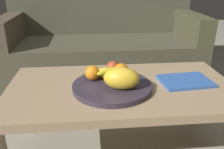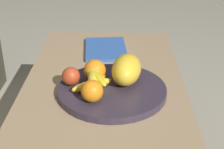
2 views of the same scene
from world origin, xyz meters
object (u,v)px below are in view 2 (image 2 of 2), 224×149
object	(u,v)px
fruit_bowl	(112,90)
magazine	(106,49)
coffee_table	(104,97)
orange_left	(95,70)
orange_front	(92,91)
apple_front	(71,76)
banana_bunch	(94,80)
melon_large_front	(126,69)

from	to	relation	value
fruit_bowl	magazine	bearing A→B (deg)	5.62
coffee_table	orange_left	bearing A→B (deg)	90.07
fruit_bowl	orange_front	xyz separation A→B (m)	(-0.09, 0.06, 0.05)
coffee_table	fruit_bowl	size ratio (longest dim) A/B	2.96
orange_front	apple_front	xyz separation A→B (m)	(0.11, 0.08, -0.00)
coffee_table	apple_front	xyz separation A→B (m)	(-0.03, 0.11, 0.10)
magazine	orange_front	bearing A→B (deg)	171.95
orange_left	magazine	distance (m)	0.33
fruit_bowl	banana_bunch	size ratio (longest dim) A/B	2.48
coffee_table	orange_front	world-z (taller)	orange_front
orange_left	magazine	xyz separation A→B (m)	(0.33, -0.03, -0.06)
melon_large_front	orange_front	world-z (taller)	melon_large_front
orange_front	apple_front	world-z (taller)	orange_front
fruit_bowl	orange_left	xyz separation A→B (m)	(0.05, 0.06, 0.05)
fruit_bowl	orange_front	world-z (taller)	orange_front
orange_left	coffee_table	bearing A→B (deg)	-89.93
melon_large_front	magazine	xyz separation A→B (m)	(0.34, 0.09, -0.07)
fruit_bowl	orange_front	size ratio (longest dim) A/B	5.20
coffee_table	orange_left	size ratio (longest dim) A/B	14.18
apple_front	banana_bunch	size ratio (longest dim) A/B	0.42
orange_front	orange_left	distance (m)	0.14
fruit_bowl	apple_front	xyz separation A→B (m)	(0.02, 0.14, 0.04)
coffee_table	melon_large_front	size ratio (longest dim) A/B	6.90
banana_bunch	coffee_table	bearing A→B (deg)	-27.33
orange_front	orange_left	bearing A→B (deg)	0.35
apple_front	banana_bunch	distance (m)	0.09
fruit_bowl	melon_large_front	xyz separation A→B (m)	(0.04, -0.05, 0.06)
orange_front	orange_left	xyz separation A→B (m)	(0.14, 0.00, 0.00)
fruit_bowl	magazine	size ratio (longest dim) A/B	1.52
melon_large_front	apple_front	size ratio (longest dim) A/B	2.52
melon_large_front	coffee_table	bearing A→B (deg)	81.32
orange_left	apple_front	world-z (taller)	orange_left
apple_front	fruit_bowl	bearing A→B (deg)	-96.79
banana_bunch	magazine	bearing A→B (deg)	-3.73
coffee_table	fruit_bowl	distance (m)	0.08
coffee_table	fruit_bowl	world-z (taller)	fruit_bowl
fruit_bowl	apple_front	bearing A→B (deg)	83.21
melon_large_front	orange_left	size ratio (longest dim) A/B	2.06
banana_bunch	apple_front	bearing A→B (deg)	72.56
coffee_table	banana_bunch	world-z (taller)	banana_bunch
orange_left	banana_bunch	bearing A→B (deg)	-179.80
apple_front	banana_bunch	bearing A→B (deg)	-107.44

